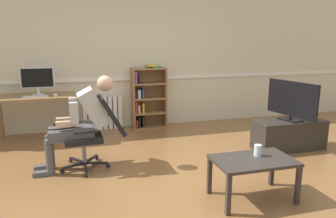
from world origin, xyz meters
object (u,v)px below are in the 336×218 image
Objects in this scene: imac_monitor at (37,79)px; bookshelf at (147,98)px; tv_stand at (289,135)px; coffee_table at (253,164)px; drinking_glass at (258,150)px; person_seated at (81,120)px; office_chair at (96,129)px; computer_desk at (35,102)px; computer_mouse at (56,95)px; tv_screen at (292,100)px; radiator at (103,113)px; keyboard at (36,96)px.

bookshelf is at bearing 6.61° from imac_monitor.
bookshelf is 1.10× the size of tv_stand.
drinking_glass is (0.09, 0.07, 0.12)m from coffee_table.
imac_monitor is at bearing 157.11° from tv_stand.
person_seated is 1.44× the size of coffee_table.
office_chair is at bearing 178.20° from tv_stand.
computer_mouse reaches higher than computer_desk.
person_seated is 1.12× the size of tv_stand.
tv_screen is at bearing 12.99° from tv_stand.
computer_mouse is at bearing -146.30° from radiator.
keyboard is 1.43m from person_seated.
computer_desk reaches higher than radiator.
imac_monitor is 0.33m from keyboard.
person_seated is 1.38× the size of tv_screen.
computer_mouse is 0.12× the size of coffee_table.
drinking_glass is (-1.25, -1.17, 0.28)m from tv_stand.
coffee_table is 6.87× the size of drinking_glass.
computer_mouse is (0.27, -0.20, -0.24)m from imac_monitor.
imac_monitor is 1.39× the size of keyboard.
imac_monitor is 0.60× the size of tv_screen.
keyboard is 1.27m from radiator.
bookshelf is 2.57m from tv_stand.
imac_monitor is 0.55× the size of office_chair.
computer_mouse is 1.33m from person_seated.
radiator is at bearing 171.02° from office_chair.
keyboard is 3.52m from coffee_table.
tv_stand is at bearing -19.85° from keyboard.
radiator is 0.59× the size of person_seated.
person_seated reaches higher than computer_desk.
office_chair is (0.89, -1.39, -0.13)m from computer_desk.
coffee_table is at bearing -50.03° from imac_monitor.
drinking_glass is at bearing -137.05° from tv_stand.
computer_desk is 1.95m from bookshelf.
bookshelf is 1.35× the size of tv_screen.
person_seated is 3.04m from tv_screen.
computer_desk is 1.56m from person_seated.
coffee_table is (2.36, -2.58, -0.38)m from keyboard.
tv_screen is at bearing 86.19° from person_seated.
office_chair is at bearing 90.00° from person_seated.
radiator is (1.06, 0.53, -0.45)m from keyboard.
computer_desk is 1.17× the size of tv_stand.
computer_mouse is at bearing -35.78° from imac_monitor.
office_chair reaches higher than keyboard.
keyboard is 0.31× the size of person_seated.
office_chair is 0.23m from person_seated.
keyboard is 0.40× the size of office_chair.
person_seated is at bearing -90.00° from office_chair.
computer_desk reaches higher than tv_stand.
imac_monitor is 3.70m from coffee_table.
coffee_table is (0.48, -3.01, -0.19)m from bookshelf.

